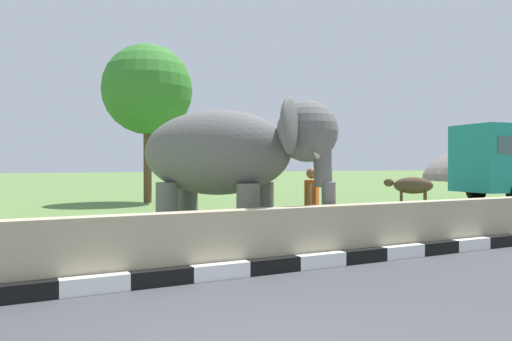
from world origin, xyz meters
The scene contains 6 objects.
striped_curb centered at (-0.35, 3.28, 0.12)m, with size 16.20×0.20×0.24m.
barrier_parapet centered at (2.00, 3.58, 0.50)m, with size 28.00×0.36×1.00m, color tan.
elephant centered at (2.15, 5.39, 1.91)m, with size 3.82×3.85×2.92m.
person_handler centered at (3.74, 4.97, 0.93)m, with size 0.51×0.55×1.66m.
cow_mid centered at (12.46, 11.00, 0.87)m, with size 1.66×1.60×1.23m.
tree_distant centered at (3.84, 18.45, 5.08)m, with size 4.04×4.04×7.13m.
Camera 1 is at (-1.84, -3.45, 1.71)m, focal length 34.43 mm.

